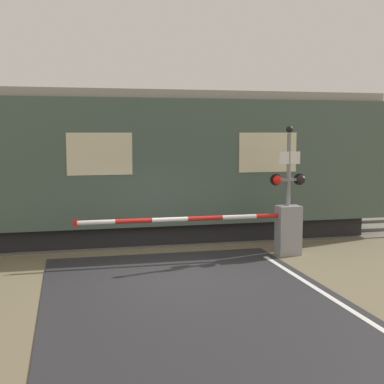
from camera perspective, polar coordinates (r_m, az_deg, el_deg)
ground_plane at (r=12.23m, az=-1.99°, el=-8.70°), size 80.00×80.00×0.00m
track_bed at (r=16.22m, az=-4.87°, el=-4.85°), size 36.00×3.20×0.13m
train at (r=15.80m, az=-10.11°, el=2.79°), size 17.18×2.89×4.34m
crossing_barrier at (r=13.99m, az=8.59°, el=-3.85°), size 5.78×0.44×1.28m
signal_post at (r=14.08m, az=10.27°, el=1.11°), size 0.95×0.26×3.35m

